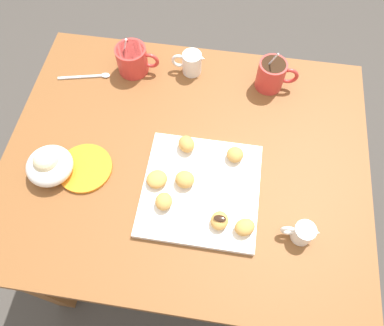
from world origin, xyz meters
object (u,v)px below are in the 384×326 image
(beignet_3, at_px, (164,201))
(beignet_5, at_px, (188,144))
(coffee_mug_red_right, at_px, (272,74))
(beignet_4, at_px, (245,227))
(beignet_1, at_px, (219,221))
(coffee_mug_red_left, at_px, (133,59))
(beignet_6, at_px, (157,179))
(beignet_0, at_px, (185,179))
(chocolate_sauce_pitcher, at_px, (303,233))
(saucer_orange_left, at_px, (85,168))
(pastry_plate_square, at_px, (201,190))
(cream_pitcher_white, at_px, (191,62))
(dining_table, at_px, (186,176))
(beignet_2, at_px, (235,155))
(ice_cream_bowl, at_px, (49,165))

(beignet_3, relative_size, beignet_5, 0.94)
(coffee_mug_red_right, height_order, beignet_4, coffee_mug_red_right)
(beignet_1, relative_size, beignet_5, 0.98)
(coffee_mug_red_left, distance_m, beignet_3, 0.48)
(beignet_6, bearing_deg, coffee_mug_red_left, 111.46)
(coffee_mug_red_left, distance_m, beignet_0, 0.44)
(beignet_4, bearing_deg, beignet_5, 129.45)
(chocolate_sauce_pitcher, bearing_deg, saucer_orange_left, 170.10)
(pastry_plate_square, relative_size, beignet_4, 5.93)
(pastry_plate_square, relative_size, beignet_6, 5.49)
(cream_pitcher_white, relative_size, saucer_orange_left, 0.70)
(cream_pitcher_white, bearing_deg, beignet_1, -73.51)
(coffee_mug_red_left, height_order, beignet_1, coffee_mug_red_left)
(dining_table, relative_size, chocolate_sauce_pitcher, 11.08)
(chocolate_sauce_pitcher, height_order, beignet_4, chocolate_sauce_pitcher)
(pastry_plate_square, height_order, saucer_orange_left, pastry_plate_square)
(beignet_2, xyz_separation_m, beignet_4, (0.04, -0.20, -0.00))
(cream_pitcher_white, relative_size, ice_cream_bowl, 0.84)
(beignet_4, bearing_deg, ice_cream_bowl, 170.31)
(coffee_mug_red_right, bearing_deg, ice_cream_bowl, -145.34)
(beignet_6, bearing_deg, beignet_4, -21.91)
(cream_pitcher_white, height_order, beignet_0, cream_pitcher_white)
(beignet_1, bearing_deg, dining_table, 121.88)
(ice_cream_bowl, bearing_deg, beignet_5, 18.81)
(beignet_1, relative_size, beignet_2, 1.09)
(coffee_mug_red_left, relative_size, beignet_2, 2.92)
(beignet_1, bearing_deg, coffee_mug_red_left, 124.61)
(beignet_2, bearing_deg, dining_table, -177.20)
(pastry_plate_square, relative_size, beignet_1, 6.11)
(cream_pitcher_white, xyz_separation_m, beignet_4, (0.21, -0.50, -0.01))
(chocolate_sauce_pitcher, bearing_deg, beignet_4, -176.60)
(beignet_2, height_order, beignet_4, beignet_2)
(dining_table, distance_m, beignet_1, 0.27)
(chocolate_sauce_pitcher, height_order, beignet_6, chocolate_sauce_pitcher)
(pastry_plate_square, height_order, beignet_4, beignet_4)
(dining_table, distance_m, ice_cream_bowl, 0.40)
(ice_cream_bowl, bearing_deg, dining_table, 16.31)
(beignet_1, bearing_deg, beignet_3, 168.80)
(coffee_mug_red_left, distance_m, beignet_4, 0.62)
(beignet_2, bearing_deg, beignet_5, 174.83)
(cream_pitcher_white, relative_size, beignet_1, 2.09)
(beignet_0, height_order, beignet_6, beignet_0)
(chocolate_sauce_pitcher, height_order, beignet_2, chocolate_sauce_pitcher)
(ice_cream_bowl, bearing_deg, pastry_plate_square, 0.51)
(dining_table, height_order, beignet_5, beignet_5)
(saucer_orange_left, bearing_deg, coffee_mug_red_right, 37.50)
(saucer_orange_left, height_order, beignet_6, beignet_6)
(coffee_mug_red_left, distance_m, beignet_1, 0.58)
(coffee_mug_red_left, xyz_separation_m, beignet_2, (0.35, -0.28, -0.01))
(chocolate_sauce_pitcher, bearing_deg, coffee_mug_red_right, 102.21)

